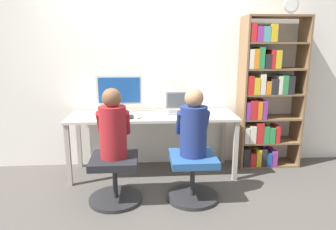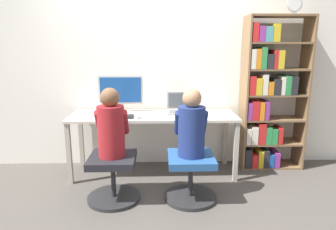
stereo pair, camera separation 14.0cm
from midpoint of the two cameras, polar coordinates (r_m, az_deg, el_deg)
The scene contains 13 objects.
ground_plane at distance 3.51m, azimuth -1.60°, elevation -12.94°, with size 14.00×14.00×0.00m, color #4C4742.
wall_back at distance 3.86m, azimuth -1.77°, elevation 9.47°, with size 10.00×0.05×2.60m.
desk at distance 3.58m, azimuth -1.69°, elevation -1.09°, with size 1.97×0.63×0.74m.
desktop_monitor at distance 3.69m, azimuth -7.92°, elevation 4.21°, with size 0.55×0.20×0.45m.
laptop at distance 3.68m, azimuth 3.54°, elevation 1.29°, with size 0.32×0.33×0.24m.
keyboard at distance 3.44m, azimuth -8.63°, elevation -0.30°, with size 0.38×0.16×0.03m.
computer_mouse_by_keyboard at distance 3.41m, azimuth -4.52°, elevation -0.23°, with size 0.07×0.11×0.04m.
office_chair_left at distance 3.11m, azimuth -9.12°, elevation -11.29°, with size 0.54×0.54×0.47m.
office_chair_right at distance 3.10m, azimuth 5.65°, elevation -11.27°, with size 0.54×0.54×0.47m.
person_at_monitor at distance 2.94m, azimuth -9.45°, elevation -2.10°, with size 0.32×0.31×0.68m.
person_at_laptop at distance 2.93m, azimuth 5.86°, elevation -2.16°, with size 0.32×0.31×0.67m.
bookshelf at distance 3.95m, azimuth 19.39°, elevation 3.11°, with size 0.78×0.32×1.89m.
desk_clock at distance 3.94m, azimuth 23.97°, elevation 18.68°, with size 0.18×0.03×0.20m.
Camera 2 is at (0.06, -3.17, 1.52)m, focal length 32.00 mm.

